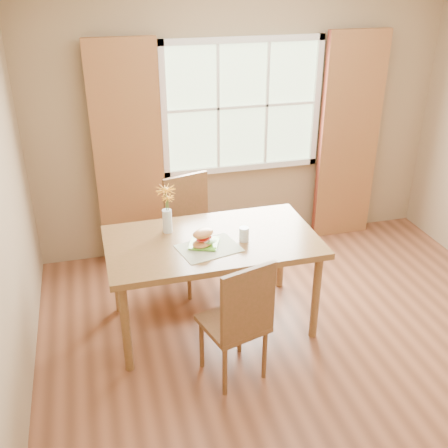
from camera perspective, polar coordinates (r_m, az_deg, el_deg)
name	(u,v)px	position (r m, az deg, el deg)	size (l,w,h in m)	color
room	(320,194)	(3.67, 10.37, 3.24)	(4.24, 3.84, 2.74)	brown
window	(242,107)	(5.28, 2.00, 12.66)	(1.62, 0.06, 1.32)	#B9DAA5
curtain_left	(129,158)	(5.11, -10.32, 7.06)	(0.65, 0.08, 2.20)	maroon
curtain_right	(349,139)	(5.74, 13.42, 8.95)	(0.65, 0.08, 2.20)	maroon
dining_table	(212,248)	(4.18, -1.30, -2.66)	(1.68, 0.96, 0.82)	brown
chair_near	(240,318)	(3.72, 1.71, -10.20)	(0.52, 0.52, 1.01)	brown
chair_far	(192,227)	(4.86, -3.54, -0.29)	(0.54, 0.54, 1.06)	brown
placemat	(209,248)	(4.01, -1.66, -2.65)	(0.45, 0.33, 0.01)	beige
plate	(204,244)	(4.05, -2.18, -2.19)	(0.22, 0.22, 0.01)	#64BE2F
croissant_sandwich	(203,238)	(3.98, -2.29, -1.54)	(0.22, 0.20, 0.14)	#D09146
water_glass	(244,235)	(4.09, 2.19, -1.15)	(0.08, 0.08, 0.12)	silver
flower_vase	(167,205)	(4.17, -6.26, 2.05)	(0.16, 0.16, 0.40)	silver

